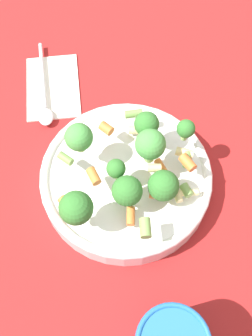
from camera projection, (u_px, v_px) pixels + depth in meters
The scene contains 5 objects.
ground_plane at pixel (126, 184), 0.63m from camera, with size 3.00×3.00×0.00m, color maroon.
bowl at pixel (126, 178), 0.61m from camera, with size 0.26×0.26×0.04m.
pasta_salad at pixel (128, 168), 0.54m from camera, with size 0.21×0.21×0.08m.
napkin at pixel (53, 86), 0.72m from camera, with size 0.14×0.17×0.01m.
spoon at pixel (44, 97), 0.70m from camera, with size 0.08×0.18×0.01m.
Camera 1 is at (0.06, -0.26, 0.57)m, focal length 42.00 mm.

